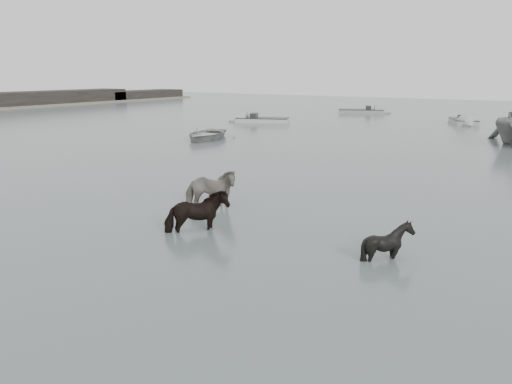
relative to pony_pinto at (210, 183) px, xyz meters
The scene contains 8 objects.
ground 3.75m from the pony_pinto, 30.88° to the right, with size 140.00×140.00×0.00m, color #4C5A57.
pony_pinto is the anchor object (origin of this frame).
pony_dark 2.59m from the pony_pinto, 59.17° to the right, with size 1.36×1.16×1.37m, color black.
pony_black 6.18m from the pony_pinto, 13.02° to the right, with size 0.92×1.03×1.14m, color black.
rowboat_lead 15.61m from the pony_pinto, 128.96° to the left, with size 2.94×4.12×0.85m, color #ADADA8.
skiff_outer 26.10m from the pony_pinto, 118.57° to the left, with size 5.90×1.60×0.75m, color beige, non-canonical shape.
skiff_mid 30.62m from the pony_pinto, 87.16° to the left, with size 4.90×1.60×0.75m, color #9C9E9B, non-canonical shape.
skiff_far 37.30m from the pony_pinto, 104.28° to the left, with size 6.03×1.60×0.75m, color gray, non-canonical shape.
Camera 1 is at (6.06, -9.81, 4.01)m, focal length 35.00 mm.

